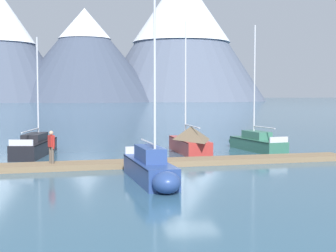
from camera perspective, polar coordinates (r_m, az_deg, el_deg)
The scene contains 9 objects.
ground_plane at distance 23.71m, azimuth 2.60°, elevation -5.78°, with size 700.00×700.00×0.00m, color #335B75.
mountain_central_massif at distance 227.61m, azimuth -9.41°, elevation 8.07°, with size 67.49×67.49×41.15m.
mountain_shoulder_ridge at distance 247.22m, azimuth 1.53°, elevation 10.67°, with size 81.44×81.44×62.62m.
dock at distance 27.56m, azimuth 0.74°, elevation -4.12°, with size 20.41×3.30×0.30m.
sailboat_nearest_berth at distance 33.06m, azimuth -14.74°, elevation -2.17°, with size 2.60×6.97×7.50m.
sailboat_second_berth at distance 22.11m, azimuth -1.92°, elevation -4.80°, with size 1.81×6.48×9.37m.
sailboat_mid_dock_port at distance 33.14m, azimuth 2.41°, elevation -1.55°, with size 1.94×6.40×8.73m.
sailboat_mid_dock_starboard at distance 34.99m, azimuth 9.80°, elevation -1.82°, with size 2.40×6.40×8.52m.
person_on_dock at distance 26.55m, azimuth -13.10°, elevation -2.10°, with size 0.37×0.53×1.69m.
Camera 1 is at (-5.21, -22.79, 3.95)m, focal length 53.72 mm.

